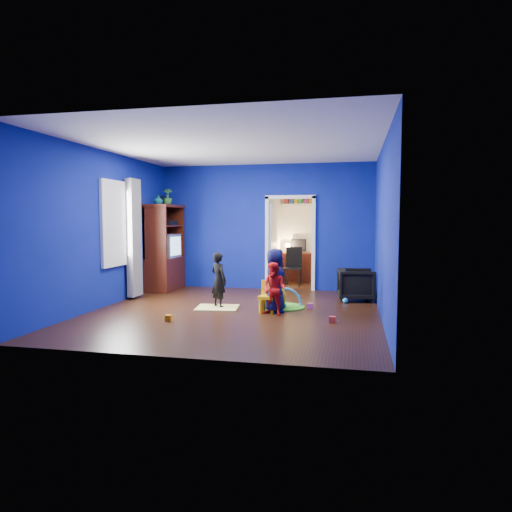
% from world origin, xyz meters
% --- Properties ---
extents(floor, '(5.00, 5.50, 0.01)m').
position_xyz_m(floor, '(0.00, 0.00, 0.00)').
color(floor, black).
rests_on(floor, ground).
extents(ceiling, '(5.00, 5.50, 0.01)m').
position_xyz_m(ceiling, '(0.00, 0.00, 2.90)').
color(ceiling, white).
rests_on(ceiling, wall_back).
extents(wall_back, '(5.00, 0.02, 2.90)m').
position_xyz_m(wall_back, '(0.00, 2.75, 1.45)').
color(wall_back, navy).
rests_on(wall_back, floor).
extents(wall_front, '(5.00, 0.02, 2.90)m').
position_xyz_m(wall_front, '(0.00, -2.75, 1.45)').
color(wall_front, navy).
rests_on(wall_front, floor).
extents(wall_left, '(0.02, 5.50, 2.90)m').
position_xyz_m(wall_left, '(-2.50, 0.00, 1.45)').
color(wall_left, navy).
rests_on(wall_left, floor).
extents(wall_right, '(0.02, 5.50, 2.90)m').
position_xyz_m(wall_right, '(2.50, 0.00, 1.45)').
color(wall_right, navy).
rests_on(wall_right, floor).
extents(alcove, '(1.00, 1.75, 2.50)m').
position_xyz_m(alcove, '(0.60, 3.62, 1.25)').
color(alcove, silver).
rests_on(alcove, floor).
extents(armchair, '(0.78, 0.76, 0.64)m').
position_xyz_m(armchair, '(2.10, 1.60, 0.32)').
color(armchair, black).
rests_on(armchair, floor).
extents(child_black, '(0.45, 0.42, 1.03)m').
position_xyz_m(child_black, '(-0.38, 0.29, 0.51)').
color(child_black, black).
rests_on(child_black, floor).
extents(child_navy, '(0.52, 0.64, 1.12)m').
position_xyz_m(child_navy, '(0.70, 0.12, 0.56)').
color(child_navy, '#0F183A').
rests_on(child_navy, floor).
extents(toddler_red, '(0.53, 0.47, 0.90)m').
position_xyz_m(toddler_red, '(0.73, -0.13, 0.45)').
color(toddler_red, '#B31316').
rests_on(toddler_red, floor).
extents(vase, '(0.22, 0.22, 0.20)m').
position_xyz_m(vase, '(-2.22, 1.79, 2.06)').
color(vase, '#0B4E5F').
rests_on(vase, tv_armoire).
extents(potted_plant, '(0.28, 0.28, 0.39)m').
position_xyz_m(potted_plant, '(-2.22, 2.31, 2.15)').
color(potted_plant, '#317F2E').
rests_on(potted_plant, tv_armoire).
extents(tv_armoire, '(0.58, 1.14, 1.96)m').
position_xyz_m(tv_armoire, '(-2.22, 2.09, 0.98)').
color(tv_armoire, '#41110A').
rests_on(tv_armoire, floor).
extents(crt_tv, '(0.46, 0.70, 0.54)m').
position_xyz_m(crt_tv, '(-2.18, 2.09, 1.02)').
color(crt_tv, silver).
rests_on(crt_tv, tv_armoire).
extents(yellow_blanket, '(0.82, 0.69, 0.03)m').
position_xyz_m(yellow_blanket, '(-0.38, 0.19, 0.01)').
color(yellow_blanket, '#F2E07A').
rests_on(yellow_blanket, floor).
extents(hopper_ball, '(0.43, 0.43, 0.43)m').
position_xyz_m(hopper_ball, '(0.65, 0.37, 0.22)').
color(hopper_ball, yellow).
rests_on(hopper_ball, floor).
extents(kid_chair, '(0.32, 0.32, 0.50)m').
position_xyz_m(kid_chair, '(0.58, 0.07, 0.25)').
color(kid_chair, yellow).
rests_on(kid_chair, floor).
extents(play_mat, '(0.80, 0.80, 0.02)m').
position_xyz_m(play_mat, '(0.78, 0.56, 0.01)').
color(play_mat, '#419622').
rests_on(play_mat, floor).
extents(toy_arch, '(0.69, 0.30, 0.72)m').
position_xyz_m(toy_arch, '(0.78, 0.56, 0.02)').
color(toy_arch, '#3F8CD8').
rests_on(toy_arch, floor).
extents(window_left, '(0.03, 0.95, 1.55)m').
position_xyz_m(window_left, '(-2.48, 0.35, 1.55)').
color(window_left, white).
rests_on(window_left, wall_left).
extents(curtain, '(0.14, 0.42, 2.40)m').
position_xyz_m(curtain, '(-2.37, 0.90, 1.25)').
color(curtain, slate).
rests_on(curtain, floor).
extents(doorway, '(1.16, 0.10, 2.10)m').
position_xyz_m(doorway, '(0.60, 2.75, 1.05)').
color(doorway, white).
rests_on(doorway, floor).
extents(study_desk, '(0.88, 0.44, 0.75)m').
position_xyz_m(study_desk, '(0.60, 4.26, 0.38)').
color(study_desk, '#3D140A').
rests_on(study_desk, floor).
extents(desk_monitor, '(0.40, 0.05, 0.32)m').
position_xyz_m(desk_monitor, '(0.60, 4.38, 0.95)').
color(desk_monitor, black).
rests_on(desk_monitor, study_desk).
extents(desk_lamp, '(0.14, 0.14, 0.14)m').
position_xyz_m(desk_lamp, '(0.32, 4.32, 0.93)').
color(desk_lamp, '#FFD88C').
rests_on(desk_lamp, study_desk).
extents(folding_chair, '(0.40, 0.40, 0.92)m').
position_xyz_m(folding_chair, '(0.60, 3.30, 0.46)').
color(folding_chair, black).
rests_on(folding_chair, floor).
extents(book_shelf, '(0.88, 0.24, 0.04)m').
position_xyz_m(book_shelf, '(0.60, 4.37, 2.02)').
color(book_shelf, white).
rests_on(book_shelf, study_desk).
extents(toy_0, '(0.10, 0.08, 0.10)m').
position_xyz_m(toy_0, '(1.73, -0.51, 0.05)').
color(toy_0, '#F84129').
rests_on(toy_0, floor).
extents(toy_1, '(0.11, 0.11, 0.11)m').
position_xyz_m(toy_1, '(1.90, 1.24, 0.06)').
color(toy_1, '#2680DB').
rests_on(toy_1, floor).
extents(toy_2, '(0.10, 0.08, 0.10)m').
position_xyz_m(toy_2, '(-0.84, -0.96, 0.05)').
color(toy_2, orange).
rests_on(toy_2, floor).
extents(toy_3, '(0.11, 0.11, 0.11)m').
position_xyz_m(toy_3, '(0.79, 0.51, 0.06)').
color(toy_3, '#36BD60').
rests_on(toy_3, floor).
extents(toy_4, '(0.10, 0.08, 0.10)m').
position_xyz_m(toy_4, '(1.28, 0.56, 0.05)').
color(toy_4, '#C74A95').
rests_on(toy_4, floor).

